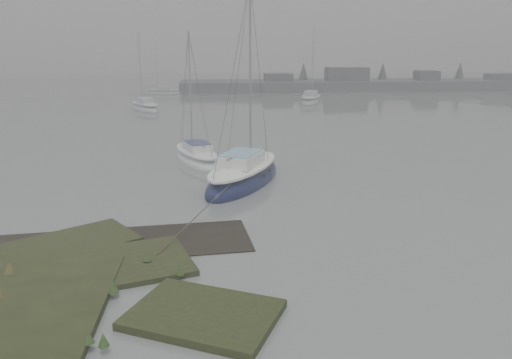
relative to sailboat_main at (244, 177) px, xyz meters
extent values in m
plane|color=slate|center=(-2.18, 18.19, -0.31)|extent=(160.00, 160.00, 0.00)
cube|color=#4C4F51|center=(23.82, 50.19, 0.29)|extent=(60.00, 8.00, 1.60)
cube|color=#424247|center=(7.82, 49.19, 1.09)|extent=(4.00, 3.00, 2.20)
cube|color=#424247|center=(17.82, 49.19, 1.49)|extent=(6.00, 3.00, 3.00)
cube|color=#424247|center=(29.82, 49.19, 1.24)|extent=(3.00, 3.00, 2.50)
cube|color=#424247|center=(41.82, 49.19, 0.99)|extent=(5.00, 3.00, 2.00)
cone|color=#384238|center=(11.82, 51.19, 1.89)|extent=(2.00, 2.00, 3.50)
cone|color=#384238|center=(23.82, 51.19, 1.89)|extent=(2.00, 2.00, 3.50)
cone|color=#384238|center=(35.82, 51.19, 1.89)|extent=(2.00, 2.00, 3.50)
ellipsoid|color=#0D1337|center=(0.01, 0.01, -0.19)|extent=(5.20, 7.51, 1.75)
ellipsoid|color=white|center=(0.01, 0.01, 0.51)|extent=(4.38, 6.47, 0.49)
cube|color=white|center=(-0.12, -0.26, 0.94)|extent=(2.44, 2.89, 0.51)
cube|color=#87B8D2|center=(-0.12, -0.26, 1.23)|extent=(2.26, 2.66, 0.08)
cylinder|color=#939399|center=(0.40, 0.85, 4.97)|extent=(0.11, 0.11, 8.22)
cylinder|color=#939399|center=(-0.21, -0.45, 1.23)|extent=(1.31, 2.64, 0.09)
ellipsoid|color=white|center=(-2.43, 4.58, -0.22)|extent=(3.65, 5.82, 1.34)
ellipsoid|color=white|center=(-2.43, 4.58, 0.32)|extent=(3.06, 5.03, 0.38)
cube|color=white|center=(-2.34, 4.36, 0.65)|extent=(1.78, 2.19, 0.40)
cube|color=navy|center=(-2.34, 4.36, 0.87)|extent=(1.65, 2.02, 0.06)
cylinder|color=#939399|center=(-2.68, 5.25, 3.76)|extent=(0.09, 0.09, 6.33)
cylinder|color=#939399|center=(-2.29, 4.21, 0.87)|extent=(0.85, 2.10, 0.07)
ellipsoid|color=silver|center=(-8.44, 28.37, -0.21)|extent=(4.43, 6.09, 1.42)
ellipsoid|color=silver|center=(-8.44, 28.37, 0.36)|extent=(3.73, 5.24, 0.40)
cube|color=silver|center=(-8.33, 28.15, 0.71)|extent=(2.05, 2.36, 0.42)
cube|color=#B7BCC3|center=(-8.33, 28.15, 0.94)|extent=(1.89, 2.18, 0.07)
cylinder|color=#939399|center=(-8.79, 29.04, 4.00)|extent=(0.09, 0.09, 6.70)
cylinder|color=#939399|center=(-8.25, 28.00, 0.94)|extent=(1.15, 2.11, 0.08)
ellipsoid|color=#ABB2B6|center=(9.68, 33.71, -0.20)|extent=(3.97, 6.73, 1.55)
ellipsoid|color=silver|center=(9.68, 33.71, 0.42)|extent=(3.32, 5.82, 0.44)
cube|color=silver|center=(9.60, 33.45, 0.80)|extent=(1.98, 2.51, 0.46)
cube|color=#ACB0B7|center=(9.60, 33.45, 1.06)|extent=(1.84, 2.31, 0.07)
cylinder|color=#939399|center=(9.94, 34.50, 4.39)|extent=(0.10, 0.10, 7.31)
cylinder|color=#939399|center=(9.54, 33.28, 1.06)|extent=(0.87, 2.46, 0.08)
ellipsoid|color=#A3A7AB|center=(-8.35, 45.34, -0.23)|extent=(5.22, 2.71, 1.21)
ellipsoid|color=silver|center=(-8.35, 45.34, 0.25)|extent=(4.52, 2.25, 0.34)
cube|color=silver|center=(-8.14, 45.30, 0.55)|extent=(1.90, 1.42, 0.36)
cube|color=silver|center=(-8.14, 45.30, 0.75)|extent=(1.75, 1.32, 0.06)
cylinder|color=#939399|center=(-8.97, 45.49, 3.35)|extent=(0.08, 0.08, 5.69)
cylinder|color=#939399|center=(-8.00, 45.26, 0.75)|extent=(1.95, 0.51, 0.06)
camera|label=1|loc=(-1.29, -23.27, 6.17)|focal=35.00mm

